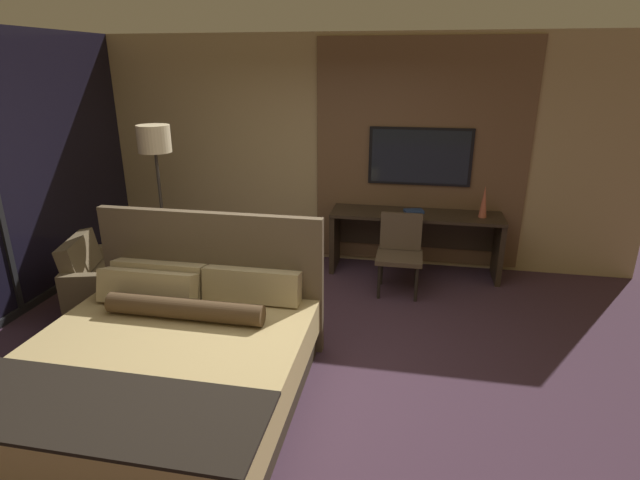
# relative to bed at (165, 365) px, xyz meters

# --- Properties ---
(ground_plane) EXTENTS (16.00, 16.00, 0.00)m
(ground_plane) POSITION_rel_bed_xyz_m (0.81, 0.63, -0.32)
(ground_plane) COLOR #3D2838
(wall_back_tv_panel) EXTENTS (7.20, 0.09, 2.80)m
(wall_back_tv_panel) POSITION_rel_bed_xyz_m (0.95, 3.22, 1.08)
(wall_back_tv_panel) COLOR tan
(wall_back_tv_panel) RESTS_ON ground_plane
(bed) EXTENTS (2.05, 2.11, 1.25)m
(bed) POSITION_rel_bed_xyz_m (0.00, 0.00, 0.00)
(bed) COLOR #33281E
(bed) RESTS_ON ground_plane
(desk) EXTENTS (2.02, 0.55, 0.77)m
(desk) POSITION_rel_bed_xyz_m (1.80, 2.93, 0.21)
(desk) COLOR #2D2319
(desk) RESTS_ON ground_plane
(tv) EXTENTS (1.22, 0.04, 0.69)m
(tv) POSITION_rel_bed_xyz_m (1.80, 3.15, 1.08)
(tv) COLOR black
(desk_chair) EXTENTS (0.50, 0.50, 0.87)m
(desk_chair) POSITION_rel_bed_xyz_m (1.64, 2.37, 0.19)
(desk_chair) COLOR #4C3D2D
(desk_chair) RESTS_ON ground_plane
(armchair_by_window) EXTENTS (1.06, 1.09, 0.82)m
(armchair_by_window) POSITION_rel_bed_xyz_m (-1.20, 1.28, -0.04)
(armchair_by_window) COLOR brown
(armchair_by_window) RESTS_ON ground_plane
(floor_lamp) EXTENTS (0.34, 0.34, 1.86)m
(floor_lamp) POSITION_rel_bed_xyz_m (-0.93, 1.87, 1.24)
(floor_lamp) COLOR #282623
(floor_lamp) RESTS_ON ground_plane
(vase_tall) EXTENTS (0.09, 0.09, 0.38)m
(vase_tall) POSITION_rel_bed_xyz_m (2.55, 2.87, 0.63)
(vase_tall) COLOR #B2563D
(vase_tall) RESTS_ON desk
(book) EXTENTS (0.25, 0.20, 0.03)m
(book) POSITION_rel_bed_xyz_m (1.76, 2.92, 0.46)
(book) COLOR navy
(book) RESTS_ON desk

